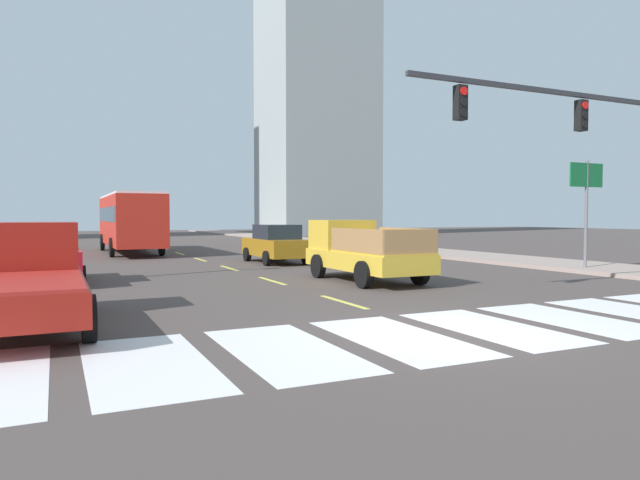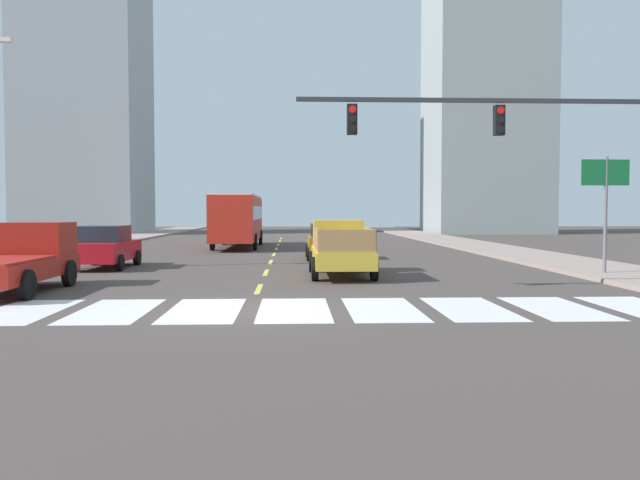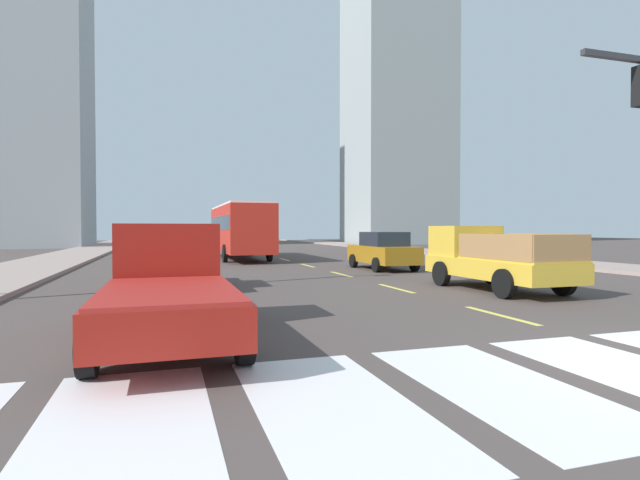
{
  "view_description": "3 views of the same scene",
  "coord_description": "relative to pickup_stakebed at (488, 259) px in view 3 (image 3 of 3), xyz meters",
  "views": [
    {
      "loc": [
        -6.33,
        -8.18,
        2.08
      ],
      "look_at": [
        2.75,
        11.21,
        1.19
      ],
      "focal_mm": 31.82,
      "sensor_mm": 36.0,
      "label": 1
    },
    {
      "loc": [
        1.02,
        -14.75,
        2.3
      ],
      "look_at": [
        1.96,
        7.5,
        1.29
      ],
      "focal_mm": 35.66,
      "sensor_mm": 36.0,
      "label": 2
    },
    {
      "loc": [
        -6.88,
        -4.88,
        1.87
      ],
      "look_at": [
        -2.59,
        8.7,
        1.54
      ],
      "focal_mm": 27.6,
      "sensor_mm": 36.0,
      "label": 3
    }
  ],
  "objects": [
    {
      "name": "lane_dash_5",
      "position": [
        -2.72,
        20.92,
        -0.93
      ],
      "size": [
        0.16,
        2.4,
        0.01
      ],
      "primitive_type": "cube",
      "color": "#D7CB50",
      "rests_on": "ground"
    },
    {
      "name": "sedan_mid",
      "position": [
        -0.06,
        7.62,
        -0.08
      ],
      "size": [
        2.02,
        4.4,
        1.72
      ],
      "rotation": [
        0.0,
        0.0,
        0.04
      ],
      "color": "#9C6A16",
      "rests_on": "ground"
    },
    {
      "name": "lane_dash_1",
      "position": [
        -2.72,
        0.92,
        -0.93
      ],
      "size": [
        0.16,
        2.4,
        0.01
      ],
      "primitive_type": "cube",
      "color": "#D7CB50",
      "rests_on": "ground"
    },
    {
      "name": "lane_dash_6",
      "position": [
        -2.72,
        25.92,
        -0.93
      ],
      "size": [
        0.16,
        2.4,
        0.01
      ],
      "primitive_type": "cube",
      "color": "#D7CB50",
      "rests_on": "ground"
    },
    {
      "name": "sidewalk_right",
      "position": [
        10.13,
        9.92,
        -0.86
      ],
      "size": [
        3.95,
        110.0,
        0.15
      ],
      "primitive_type": "cube",
      "color": "gray",
      "rests_on": "ground"
    },
    {
      "name": "crosswalk_stripe_4",
      "position": [
        -3.75,
        -8.08,
        -0.93
      ],
      "size": [
        1.66,
        3.74,
        0.01
      ],
      "primitive_type": "cube",
      "color": "silver",
      "rests_on": "ground"
    },
    {
      "name": "lane_dash_4",
      "position": [
        -2.72,
        15.92,
        -0.93
      ],
      "size": [
        0.16,
        2.4,
        0.01
      ],
      "primitive_type": "cube",
      "color": "#D7CB50",
      "rests_on": "ground"
    },
    {
      "name": "pickup_dark",
      "position": [
        -9.55,
        -4.19,
        -0.02
      ],
      "size": [
        2.18,
        5.2,
        1.96
      ],
      "rotation": [
        0.0,
        0.0,
        -0.05
      ],
      "color": "maroon",
      "rests_on": "ground"
    },
    {
      "name": "lane_dash_0",
      "position": [
        -2.72,
        -4.08,
        -0.93
      ],
      "size": [
        0.16,
        2.4,
        0.01
      ],
      "primitive_type": "cube",
      "color": "#D7CB50",
      "rests_on": "ground"
    },
    {
      "name": "crosswalk_stripe_2",
      "position": [
        -7.9,
        -8.08,
        -0.93
      ],
      "size": [
        1.66,
        3.74,
        0.01
      ],
      "primitive_type": "cube",
      "color": "silver",
      "rests_on": "ground"
    },
    {
      "name": "sidewalk_left",
      "position": [
        -15.57,
        9.92,
        -0.86
      ],
      "size": [
        3.95,
        110.0,
        0.15
      ],
      "primitive_type": "cube",
      "color": "gray",
      "rests_on": "ground"
    },
    {
      "name": "lane_dash_2",
      "position": [
        -2.72,
        5.92,
        -0.93
      ],
      "size": [
        0.16,
        2.4,
        0.01
      ],
      "primitive_type": "cube",
      "color": "#D7CB50",
      "rests_on": "ground"
    },
    {
      "name": "lane_dash_7",
      "position": [
        -2.72,
        30.92,
        -0.93
      ],
      "size": [
        0.16,
        2.4,
        0.01
      ],
      "primitive_type": "cube",
      "color": "#D7CB50",
      "rests_on": "ground"
    },
    {
      "name": "crosswalk_stripe_3",
      "position": [
        -5.83,
        -8.08,
        -0.93
      ],
      "size": [
        1.66,
        3.74,
        0.01
      ],
      "primitive_type": "cube",
      "color": "silver",
      "rests_on": "ground"
    },
    {
      "name": "block_mid_left",
      "position": [
        -22.94,
        43.71,
        16.98
      ],
      "size": [
        11.56,
        11.0,
        35.84
      ],
      "primitive_type": "cube",
      "color": "#989DA1",
      "rests_on": "ground"
    },
    {
      "name": "pickup_stakebed",
      "position": [
        0.0,
        0.0,
        0.0
      ],
      "size": [
        2.18,
        5.2,
        1.96
      ],
      "rotation": [
        0.0,
        0.0,
        -0.01
      ],
      "color": "gold",
      "rests_on": "ground"
    },
    {
      "name": "sedan_near_left",
      "position": [
        -9.26,
        3.12,
        -0.08
      ],
      "size": [
        2.02,
        4.4,
        1.72
      ],
      "rotation": [
        0.0,
        0.0,
        0.02
      ],
      "color": "red",
      "rests_on": "ground"
    },
    {
      "name": "city_bus",
      "position": [
        -5.18,
        17.51,
        1.02
      ],
      "size": [
        2.72,
        10.8,
        3.32
      ],
      "rotation": [
        0.0,
        0.0,
        0.02
      ],
      "color": "red",
      "rests_on": "ground"
    },
    {
      "name": "crosswalk_stripe_1",
      "position": [
        -9.98,
        -8.08,
        -0.93
      ],
      "size": [
        1.66,
        3.74,
        0.01
      ],
      "primitive_type": "cube",
      "color": "silver",
      "rests_on": "ground"
    },
    {
      "name": "lane_dash_3",
      "position": [
        -2.72,
        10.92,
        -0.93
      ],
      "size": [
        0.16,
        2.4,
        0.01
      ],
      "primitive_type": "cube",
      "color": "#D7CB50",
      "rests_on": "ground"
    }
  ]
}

